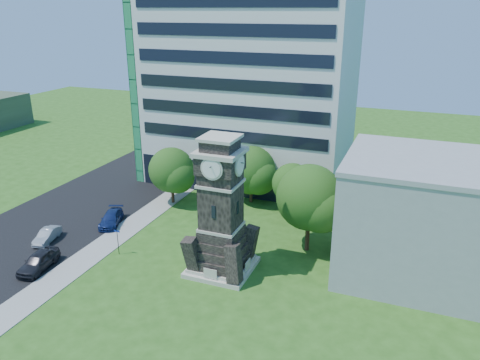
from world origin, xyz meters
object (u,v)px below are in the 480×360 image
at_px(car_east_lot, 363,280).
at_px(park_bench, 223,269).
at_px(car_street_mid, 47,236).
at_px(car_street_north, 111,219).
at_px(car_street_south, 38,261).
at_px(clock_tower, 221,215).
at_px(street_sign, 118,239).

relative_size(car_east_lot, park_bench, 2.73).
bearing_deg(car_street_mid, car_street_north, 43.62).
relative_size(car_street_south, car_street_north, 1.00).
bearing_deg(car_east_lot, clock_tower, 96.61).
bearing_deg(car_street_north, car_street_mid, -143.40).
height_order(clock_tower, car_east_lot, clock_tower).
height_order(car_street_south, car_street_north, car_street_south).
distance_m(park_bench, street_sign, 10.62).
distance_m(car_street_north, car_east_lot, 26.94).
height_order(car_street_south, car_east_lot, car_street_south).
xyz_separation_m(car_street_north, street_sign, (4.60, -5.20, 0.94)).
bearing_deg(clock_tower, car_street_south, -158.68).
distance_m(clock_tower, street_sign, 10.84).
xyz_separation_m(car_street_north, car_east_lot, (26.82, -2.53, 0.02)).
height_order(car_street_north, park_bench, car_street_north).
distance_m(car_street_south, park_bench, 16.44).
distance_m(car_street_south, car_east_lot, 28.29).
bearing_deg(car_street_mid, street_sign, -10.99).
bearing_deg(car_street_south, street_sign, 35.31).
xyz_separation_m(car_street_south, car_street_north, (0.45, 10.04, -0.11)).
height_order(car_street_south, street_sign, street_sign).
xyz_separation_m(car_street_mid, street_sign, (8.19, 0.38, 0.99)).
xyz_separation_m(car_street_mid, car_east_lot, (30.41, 3.06, 0.08)).
bearing_deg(park_bench, street_sign, -155.52).
relative_size(clock_tower, car_street_south, 2.67).
bearing_deg(car_east_lot, car_street_north, 83.78).
distance_m(car_street_mid, car_east_lot, 30.56).
relative_size(clock_tower, car_street_mid, 3.29).
height_order(car_street_mid, street_sign, street_sign).
height_order(clock_tower, street_sign, clock_tower).
distance_m(car_street_north, street_sign, 7.01).
xyz_separation_m(clock_tower, car_street_north, (-14.73, 4.11, -4.61)).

